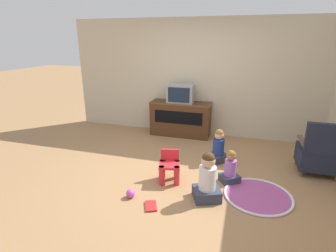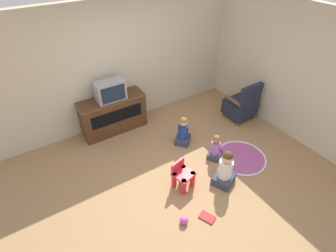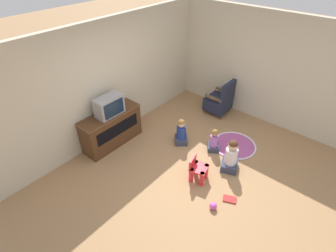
# 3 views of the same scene
# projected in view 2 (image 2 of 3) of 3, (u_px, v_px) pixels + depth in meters

# --- Properties ---
(ground_plane) EXTENTS (30.00, 30.00, 0.00)m
(ground_plane) POSITION_uv_depth(u_px,v_px,m) (176.00, 176.00, 4.61)
(ground_plane) COLOR #9E754C
(wall_back) EXTENTS (5.75, 0.12, 2.54)m
(wall_back) POSITION_uv_depth(u_px,v_px,m) (113.00, 67.00, 5.20)
(wall_back) COLOR beige
(wall_back) RESTS_ON ground_plane
(wall_right) EXTENTS (0.12, 5.18, 2.54)m
(wall_right) POSITION_uv_depth(u_px,v_px,m) (314.00, 82.00, 4.71)
(wall_right) COLOR beige
(wall_right) RESTS_ON ground_plane
(tv_cabinet) EXTENTS (1.35, 0.46, 0.76)m
(tv_cabinet) POSITION_uv_depth(u_px,v_px,m) (113.00, 114.00, 5.43)
(tv_cabinet) COLOR #4C2D19
(tv_cabinet) RESTS_ON ground_plane
(television) EXTENTS (0.57, 0.32, 0.40)m
(television) POSITION_uv_depth(u_px,v_px,m) (110.00, 91.00, 5.06)
(television) COLOR #939399
(television) RESTS_ON tv_cabinet
(black_armchair) EXTENTS (0.59, 0.58, 0.91)m
(black_armchair) POSITION_uv_depth(u_px,v_px,m) (242.00, 105.00, 5.80)
(black_armchair) COLOR brown
(black_armchair) RESTS_ON ground_plane
(yellow_kid_chair) EXTENTS (0.38, 0.36, 0.48)m
(yellow_kid_chair) POSITION_uv_depth(u_px,v_px,m) (183.00, 176.00, 4.32)
(yellow_kid_chair) COLOR red
(yellow_kid_chair) RESTS_ON ground_plane
(play_mat) EXTENTS (0.95, 0.95, 0.04)m
(play_mat) POSITION_uv_depth(u_px,v_px,m) (241.00, 157.00, 4.96)
(play_mat) COLOR #A54C8C
(play_mat) RESTS_ON ground_plane
(child_watching_left) EXTENTS (0.45, 0.42, 0.70)m
(child_watching_left) POSITION_uv_depth(u_px,v_px,m) (225.00, 170.00, 4.32)
(child_watching_left) COLOR #33384C
(child_watching_left) RESTS_ON ground_plane
(child_watching_center) EXTENTS (0.41, 0.41, 0.61)m
(child_watching_center) POSITION_uv_depth(u_px,v_px,m) (183.00, 132.00, 5.17)
(child_watching_center) COLOR #33384C
(child_watching_center) RESTS_ON ground_plane
(child_watching_right) EXTENTS (0.35, 0.35, 0.53)m
(child_watching_right) POSITION_uv_depth(u_px,v_px,m) (215.00, 148.00, 4.84)
(child_watching_right) COLOR #33384C
(child_watching_right) RESTS_ON ground_plane
(toy_ball) EXTENTS (0.13, 0.13, 0.13)m
(toy_ball) POSITION_uv_depth(u_px,v_px,m) (184.00, 220.00, 3.84)
(toy_ball) COLOR #CC4CB2
(toy_ball) RESTS_ON ground_plane
(book) EXTENTS (0.23, 0.27, 0.02)m
(book) POSITION_uv_depth(u_px,v_px,m) (207.00, 217.00, 3.94)
(book) COLOR #B22323
(book) RESTS_ON ground_plane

